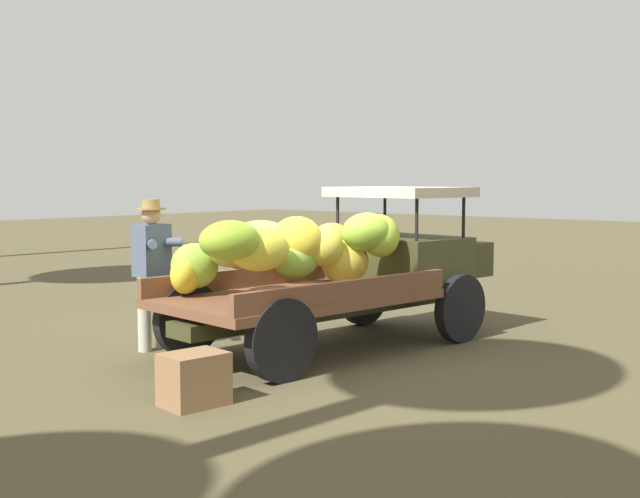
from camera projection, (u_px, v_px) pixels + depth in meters
name	position (u px, v px, depth m)	size (l,w,h in m)	color
ground_plane	(338.00, 346.00, 9.48)	(60.00, 60.00, 0.00)	brown
truck	(341.00, 264.00, 9.42)	(4.58, 2.20, 1.85)	#37381D
farmer	(152.00, 264.00, 9.19)	(0.52, 0.47, 1.72)	#B8B69D
wooden_crate	(194.00, 379.00, 6.97)	(0.53, 0.41, 0.46)	#8C6543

